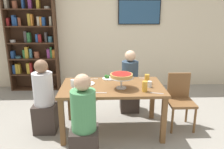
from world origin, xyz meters
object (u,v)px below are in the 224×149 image
object	(u,v)px
dining_table	(112,92)
diner_far_right	(130,86)
diner_head_west	(44,102)
salad_plate_near_diner	(80,89)
deep_dish_pizza_stand	(121,76)
beer_glass_amber_tall	(145,86)
cutlery_spare_fork	(93,79)
salad_plate_spare	(108,78)
bookshelf	(32,42)
water_glass_clear_near	(73,83)
cutlery_knife_near	(157,93)
salad_plate_far_diner	(87,83)
television	(139,12)
beer_glass_amber_short	(147,79)
cutlery_fork_near	(100,93)
cutlery_fork_far	(144,78)
chair_head_east	(180,98)
diner_near_left	(84,126)
cutlery_knife_far	(128,79)
water_glass_clear_far	(149,84)

from	to	relation	value
dining_table	diner_far_right	bearing A→B (deg)	63.90
diner_head_west	salad_plate_near_diner	world-z (taller)	diner_head_west
deep_dish_pizza_stand	beer_glass_amber_tall	bearing A→B (deg)	-25.15
deep_dish_pizza_stand	cutlery_spare_fork	xyz separation A→B (m)	(-0.44, 0.45, -0.18)
diner_far_right	salad_plate_spare	world-z (taller)	diner_far_right
dining_table	bookshelf	xyz separation A→B (m)	(-1.75, 2.01, 0.49)
dining_table	beer_glass_amber_tall	bearing A→B (deg)	-29.45
water_glass_clear_near	cutlery_knife_near	xyz separation A→B (m)	(1.19, -0.32, -0.05)
dining_table	salad_plate_far_diner	bearing A→B (deg)	164.52
television	salad_plate_far_diner	size ratio (longest dim) A/B	4.04
beer_glass_amber_short	cutlery_fork_near	bearing A→B (deg)	-151.82
salad_plate_spare	cutlery_knife_near	bearing A→B (deg)	-46.10
beer_glass_amber_tall	cutlery_spare_fork	xyz separation A→B (m)	(-0.76, 0.59, -0.07)
cutlery_fork_far	deep_dish_pizza_stand	bearing A→B (deg)	59.48
salad_plate_spare	dining_table	bearing A→B (deg)	-80.82
diner_head_west	water_glass_clear_near	distance (m)	0.55
chair_head_east	cutlery_fork_near	size ratio (longest dim) A/B	4.83
diner_far_right	chair_head_east	world-z (taller)	diner_far_right
diner_near_left	cutlery_knife_far	bearing A→B (deg)	-31.13
dining_table	beer_glass_amber_short	xyz separation A→B (m)	(0.54, 0.10, 0.17)
deep_dish_pizza_stand	beer_glass_amber_short	distance (m)	0.47
cutlery_knife_near	cutlery_fork_far	size ratio (longest dim) A/B	1.00
bookshelf	diner_head_west	size ratio (longest dim) A/B	1.92
diner_head_west	diner_near_left	distance (m)	1.02
diner_head_west	salad_plate_far_diner	bearing A→B (deg)	7.30
deep_dish_pizza_stand	salad_plate_far_diner	size ratio (longest dim) A/B	1.48
dining_table	television	xyz separation A→B (m)	(0.70, 2.11, 1.13)
bookshelf	cutlery_knife_far	bearing A→B (deg)	-40.24
cutlery_spare_fork	water_glass_clear_near	bearing A→B (deg)	36.17
salad_plate_far_diner	salad_plate_spare	size ratio (longest dim) A/B	1.16
salad_plate_far_diner	bookshelf	bearing A→B (deg)	125.69
cutlery_fork_near	cutlery_fork_far	world-z (taller)	same
television	salad_plate_spare	bearing A→B (deg)	-113.41
salad_plate_far_diner	cutlery_knife_far	world-z (taller)	salad_plate_far_diner
water_glass_clear_far	cutlery_fork_near	xyz separation A→B (m)	(-0.73, -0.21, -0.04)
television	chair_head_east	bearing A→B (deg)	-79.05
chair_head_east	salad_plate_far_diner	distance (m)	1.50
salad_plate_near_diner	cutlery_knife_near	size ratio (longest dim) A/B	1.40
diner_head_west	cutlery_knife_near	size ratio (longest dim) A/B	6.39
television	beer_glass_amber_short	bearing A→B (deg)	-94.53
diner_far_right	water_glass_clear_far	world-z (taller)	diner_far_right
diner_near_left	water_glass_clear_far	xyz separation A→B (m)	(0.92, 0.68, 0.29)
television	beer_glass_amber_short	xyz separation A→B (m)	(-0.16, -2.01, -0.97)
diner_head_west	beer_glass_amber_tall	world-z (taller)	diner_head_west
diner_near_left	cutlery_knife_near	world-z (taller)	diner_near_left
dining_table	chair_head_east	bearing A→B (deg)	5.55
television	diner_near_left	distance (m)	3.31
bookshelf	cutlery_knife_far	size ratio (longest dim) A/B	12.29
dining_table	salad_plate_spare	distance (m)	0.38
salad_plate_spare	cutlery_knife_near	xyz separation A→B (m)	(0.66, -0.69, -0.02)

